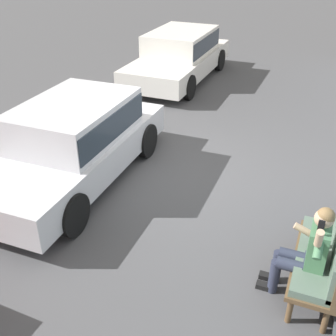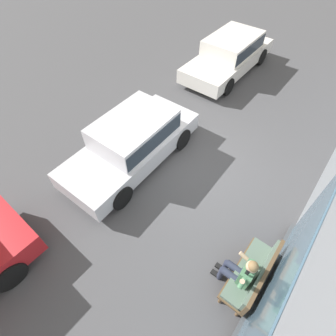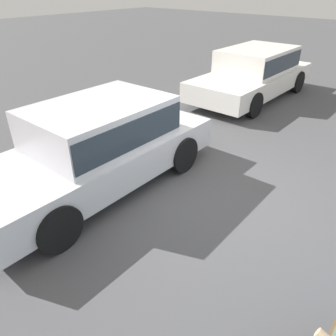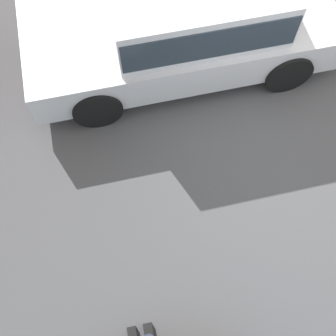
{
  "view_description": "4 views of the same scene",
  "coord_description": "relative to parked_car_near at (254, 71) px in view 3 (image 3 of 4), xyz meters",
  "views": [
    {
      "loc": [
        6.3,
        2.6,
        3.98
      ],
      "look_at": [
        1.19,
        0.5,
        0.81
      ],
      "focal_mm": 45.0,
      "sensor_mm": 36.0,
      "label": 1
    },
    {
      "loc": [
        4.37,
        2.6,
        5.87
      ],
      "look_at": [
        1.26,
        0.17,
        1.14
      ],
      "focal_mm": 28.0,
      "sensor_mm": 36.0,
      "label": 2
    },
    {
      "loc": [
        3.77,
        2.6,
        3.1
      ],
      "look_at": [
        0.91,
        0.16,
        0.93
      ],
      "focal_mm": 35.0,
      "sensor_mm": 36.0,
      "label": 3
    },
    {
      "loc": [
        1.93,
        2.6,
        5.02
      ],
      "look_at": [
        1.56,
        0.83,
        1.14
      ],
      "focal_mm": 45.0,
      "sensor_mm": 36.0,
      "label": 4
    }
  ],
  "objects": [
    {
      "name": "ground_plane",
      "position": [
        5.26,
        1.78,
        -0.77
      ],
      "size": [
        60.0,
        60.0,
        0.0
      ],
      "primitive_type": "plane",
      "color": "#4C4C4F"
    },
    {
      "name": "parked_car_mid",
      "position": [
        6.09,
        0.36,
        0.01
      ],
      "size": [
        4.29,
        1.86,
        1.43
      ],
      "color": "silver",
      "rests_on": "ground_plane"
    },
    {
      "name": "parked_car_near",
      "position": [
        0.0,
        0.0,
        0.0
      ],
      "size": [
        4.58,
        1.9,
        1.4
      ],
      "color": "white",
      "rests_on": "ground_plane"
    }
  ]
}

